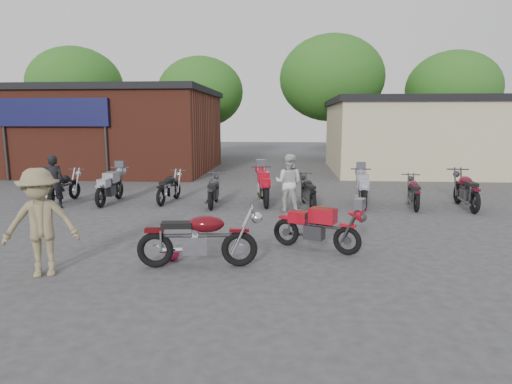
# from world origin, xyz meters

# --- Properties ---
(ground) EXTENTS (90.00, 90.00, 0.00)m
(ground) POSITION_xyz_m (0.00, 0.00, 0.00)
(ground) COLOR #37373A
(brick_building) EXTENTS (12.00, 8.00, 4.00)m
(brick_building) POSITION_xyz_m (-9.00, 14.00, 2.00)
(brick_building) COLOR maroon
(brick_building) RESTS_ON ground
(stucco_building) EXTENTS (10.00, 8.00, 3.50)m
(stucco_building) POSITION_xyz_m (8.50, 15.00, 1.75)
(stucco_building) COLOR tan
(stucco_building) RESTS_ON ground
(tree_0) EXTENTS (6.56, 6.56, 8.20)m
(tree_0) POSITION_xyz_m (-14.00, 22.00, 4.10)
(tree_0) COLOR #275A18
(tree_0) RESTS_ON ground
(tree_1) EXTENTS (5.92, 5.92, 7.40)m
(tree_1) POSITION_xyz_m (-5.00, 22.00, 3.70)
(tree_1) COLOR #275A18
(tree_1) RESTS_ON ground
(tree_2) EXTENTS (7.04, 7.04, 8.80)m
(tree_2) POSITION_xyz_m (4.00, 22.00, 4.40)
(tree_2) COLOR #275A18
(tree_2) RESTS_ON ground
(tree_3) EXTENTS (6.08, 6.08, 7.60)m
(tree_3) POSITION_xyz_m (12.00, 22.00, 3.80)
(tree_3) COLOR #275A18
(tree_3) RESTS_ON ground
(vintage_motorcycle) EXTENTS (2.18, 0.94, 1.22)m
(vintage_motorcycle) POSITION_xyz_m (-0.39, -0.68, 0.61)
(vintage_motorcycle) COLOR #530A10
(vintage_motorcycle) RESTS_ON ground
(sportbike) EXTENTS (1.94, 1.35, 1.08)m
(sportbike) POSITION_xyz_m (1.81, 0.52, 0.54)
(sportbike) COLOR red
(sportbike) RESTS_ON ground
(helmet) EXTENTS (0.37, 0.37, 0.26)m
(helmet) POSITION_xyz_m (-1.01, -0.35, 0.13)
(helmet) COLOR #BA133A
(helmet) RESTS_ON ground
(person_dark) EXTENTS (0.70, 0.58, 1.64)m
(person_dark) POSITION_xyz_m (-5.89, 4.18, 0.82)
(person_dark) COLOR black
(person_dark) RESTS_ON ground
(person_light) EXTENTS (0.96, 0.84, 1.70)m
(person_light) POSITION_xyz_m (1.20, 4.38, 0.85)
(person_light) COLOR silver
(person_light) RESTS_ON ground
(person_tan) EXTENTS (1.38, 1.09, 1.87)m
(person_tan) POSITION_xyz_m (-3.00, -1.30, 0.94)
(person_tan) COLOR olive
(person_tan) RESTS_ON ground
(row_bike_0) EXTENTS (0.82, 1.99, 1.12)m
(row_bike_0) POSITION_xyz_m (-6.16, 5.13, 0.56)
(row_bike_0) COLOR black
(row_bike_0) RESTS_ON ground
(row_bike_1) EXTENTS (0.72, 2.07, 1.19)m
(row_bike_1) POSITION_xyz_m (-4.57, 5.17, 0.60)
(row_bike_1) COLOR #959AA2
(row_bike_1) RESTS_ON ground
(row_bike_2) EXTENTS (0.80, 1.90, 1.07)m
(row_bike_2) POSITION_xyz_m (-2.70, 5.48, 0.54)
(row_bike_2) COLOR black
(row_bike_2) RESTS_ON ground
(row_bike_3) EXTENTS (0.70, 1.86, 1.06)m
(row_bike_3) POSITION_xyz_m (-1.14, 4.99, 0.53)
(row_bike_3) COLOR #28272A
(row_bike_3) RESTS_ON ground
(row_bike_4) EXTENTS (1.03, 2.21, 1.23)m
(row_bike_4) POSITION_xyz_m (0.40, 5.46, 0.62)
(row_bike_4) COLOR red
(row_bike_4) RESTS_ON ground
(row_bike_5) EXTENTS (0.89, 1.91, 1.07)m
(row_bike_5) POSITION_xyz_m (1.81, 4.99, 0.53)
(row_bike_5) COLOR black
(row_bike_5) RESTS_ON ground
(row_bike_6) EXTENTS (0.85, 2.11, 1.20)m
(row_bike_6) POSITION_xyz_m (3.52, 5.37, 0.60)
(row_bike_6) COLOR #9C9DAA
(row_bike_6) RESTS_ON ground
(row_bike_7) EXTENTS (0.83, 1.87, 1.05)m
(row_bike_7) POSITION_xyz_m (5.04, 5.19, 0.52)
(row_bike_7) COLOR #5A0B20
(row_bike_7) RESTS_ON ground
(row_bike_8) EXTENTS (0.85, 2.17, 1.23)m
(row_bike_8) POSITION_xyz_m (6.61, 5.22, 0.62)
(row_bike_8) COLOR #5B0B1F
(row_bike_8) RESTS_ON ground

